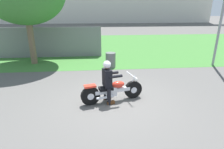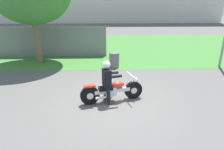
% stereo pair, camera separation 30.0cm
% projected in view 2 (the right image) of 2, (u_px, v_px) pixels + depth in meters
% --- Properties ---
extents(ground, '(120.00, 120.00, 0.00)m').
position_uv_depth(ground, '(114.00, 101.00, 6.16)').
color(ground, '#565451').
extents(grass_verge, '(60.00, 12.00, 0.01)m').
position_uv_depth(grass_verge, '(108.00, 46.00, 14.87)').
color(grass_verge, '#3D7533').
rests_on(grass_verge, ground).
extents(motorcycle_lead, '(2.03, 0.80, 0.86)m').
position_uv_depth(motorcycle_lead, '(112.00, 90.00, 6.04)').
color(motorcycle_lead, black).
rests_on(motorcycle_lead, ground).
extents(rider_lead, '(0.62, 0.55, 1.38)m').
position_uv_depth(rider_lead, '(107.00, 79.00, 5.85)').
color(rider_lead, black).
rests_on(rider_lead, ground).
extents(trash_can, '(0.50, 0.50, 0.75)m').
position_uv_depth(trash_can, '(114.00, 60.00, 9.51)').
color(trash_can, '#595E5B').
rests_on(trash_can, ground).
extents(fence_segment, '(7.00, 0.06, 1.80)m').
position_uv_depth(fence_segment, '(49.00, 42.00, 11.47)').
color(fence_segment, slate).
rests_on(fence_segment, ground).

